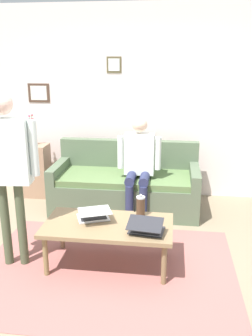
# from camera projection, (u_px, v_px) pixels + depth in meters

# --- Properties ---
(ground_plane) EXTENTS (7.68, 7.68, 0.00)m
(ground_plane) POSITION_uv_depth(u_px,v_px,m) (121.00, 271.00, 3.51)
(ground_plane) COLOR #88765D
(area_rug) EXTENTS (2.49, 1.88, 0.01)m
(area_rug) POSITION_uv_depth(u_px,v_px,m) (107.00, 269.00, 3.53)
(area_rug) COLOR #9B5B55
(area_rug) RESTS_ON ground_plane
(back_wall) EXTENTS (7.04, 0.11, 2.70)m
(back_wall) POSITION_uv_depth(u_px,v_px,m) (142.00, 103.00, 5.19)
(back_wall) COLOR silver
(back_wall) RESTS_ON ground_plane
(couch) EXTENTS (1.93, 0.86, 0.88)m
(couch) POSITION_uv_depth(u_px,v_px,m) (126.00, 186.00, 4.90)
(couch) COLOR #52624A
(couch) RESTS_ON ground_plane
(coffee_table) EXTENTS (1.25, 0.66, 0.45)m
(coffee_table) POSITION_uv_depth(u_px,v_px,m) (108.00, 228.00, 3.51)
(coffee_table) COLOR olive
(coffee_table) RESTS_ON ground_plane
(laptop_left) EXTENTS (0.41, 0.43, 0.13)m
(laptop_left) POSITION_uv_depth(u_px,v_px,m) (94.00, 215.00, 3.57)
(laptop_left) COLOR silver
(laptop_left) RESTS_ON coffee_table
(laptop_center) EXTENTS (0.35, 0.33, 0.15)m
(laptop_center) POSITION_uv_depth(u_px,v_px,m) (146.00, 228.00, 3.30)
(laptop_center) COLOR #28282D
(laptop_center) RESTS_ON coffee_table
(french_press) EXTENTS (0.11, 0.09, 0.24)m
(french_press) POSITION_uv_depth(u_px,v_px,m) (141.00, 206.00, 3.64)
(french_press) COLOR #4C3323
(french_press) RESTS_ON coffee_table
(side_shelf) EXTENTS (0.42, 0.32, 0.77)m
(side_shelf) POSITION_uv_depth(u_px,v_px,m) (35.00, 170.00, 5.32)
(side_shelf) COLOR #A1795E
(side_shelf) RESTS_ON ground_plane
(flower_vase) EXTENTS (0.08, 0.08, 0.44)m
(flower_vase) POSITION_uv_depth(u_px,v_px,m) (32.00, 133.00, 5.16)
(flower_vase) COLOR #32507C
(flower_vase) RESTS_ON side_shelf
(person_standing) EXTENTS (0.59, 0.23, 1.69)m
(person_standing) POSITION_uv_depth(u_px,v_px,m) (7.00, 160.00, 3.33)
(person_standing) COLOR #485239
(person_standing) RESTS_ON ground_plane
(person_seated) EXTENTS (0.55, 0.51, 1.28)m
(person_seated) POSITION_uv_depth(u_px,v_px,m) (139.00, 162.00, 4.53)
(person_seated) COLOR #292E4F
(person_seated) RESTS_ON ground_plane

